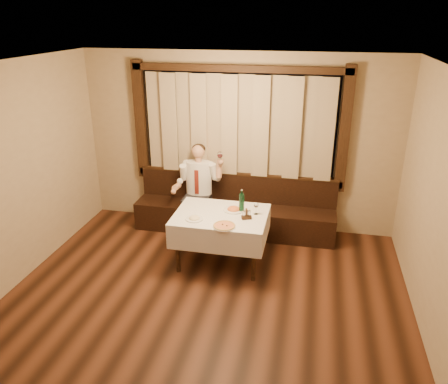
% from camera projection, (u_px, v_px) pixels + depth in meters
% --- Properties ---
extents(room, '(5.01, 6.01, 2.81)m').
position_uv_depth(room, '(207.00, 182.00, 5.04)').
color(room, black).
rests_on(room, ground).
extents(banquette, '(3.20, 0.61, 0.94)m').
position_uv_depth(banquette, '(235.00, 212.00, 7.07)').
color(banquette, black).
rests_on(banquette, ground).
extents(dining_table, '(1.27, 0.97, 0.76)m').
position_uv_depth(dining_table, '(221.00, 221.00, 6.02)').
color(dining_table, black).
rests_on(dining_table, ground).
extents(pizza, '(0.30, 0.30, 0.03)m').
position_uv_depth(pizza, '(224.00, 226.00, 5.61)').
color(pizza, white).
rests_on(pizza, dining_table).
extents(pasta_red, '(0.29, 0.29, 0.10)m').
position_uv_depth(pasta_red, '(234.00, 208.00, 6.07)').
color(pasta_red, white).
rests_on(pasta_red, dining_table).
extents(pasta_cream, '(0.24, 0.24, 0.08)m').
position_uv_depth(pasta_cream, '(194.00, 217.00, 5.81)').
color(pasta_cream, white).
rests_on(pasta_cream, dining_table).
extents(green_bottle, '(0.07, 0.07, 0.33)m').
position_uv_depth(green_bottle, '(242.00, 202.00, 5.99)').
color(green_bottle, '#0D4021').
rests_on(green_bottle, dining_table).
extents(table_wine_glass, '(0.07, 0.07, 0.17)m').
position_uv_depth(table_wine_glass, '(256.00, 206.00, 5.92)').
color(table_wine_glass, white).
rests_on(table_wine_glass, dining_table).
extents(cruet_caddy, '(0.15, 0.11, 0.14)m').
position_uv_depth(cruet_caddy, '(247.00, 215.00, 5.82)').
color(cruet_caddy, black).
rests_on(cruet_caddy, dining_table).
extents(seated_man, '(0.78, 0.58, 1.42)m').
position_uv_depth(seated_man, '(198.00, 182.00, 6.91)').
color(seated_man, black).
rests_on(seated_man, ground).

